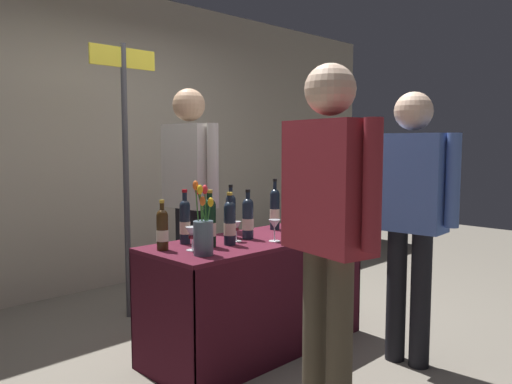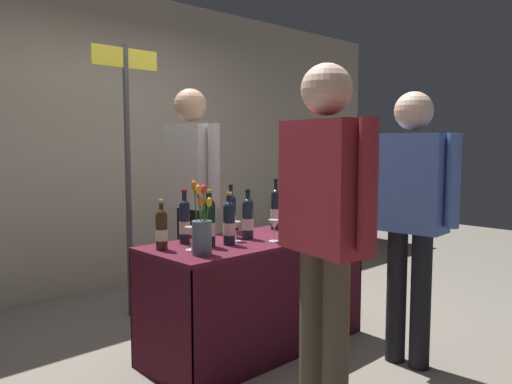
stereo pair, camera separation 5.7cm
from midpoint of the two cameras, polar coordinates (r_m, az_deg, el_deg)
The scene contains 22 objects.
ground_plane at distance 3.50m, azimuth -0.49°, elevation -17.08°, with size 12.00×12.00×0.00m, color gray.
back_partition at distance 4.93m, azimuth -17.66°, elevation 5.66°, with size 7.94×0.12×2.76m, color #B2A893.
tasting_table at distance 3.34m, azimuth -0.49°, elevation -9.20°, with size 1.49×0.61×0.73m.
featured_wine_bottle at distance 3.57m, azimuth 5.74°, elevation -2.16°, with size 0.08×0.08×0.31m.
display_bottle_0 at distance 3.60m, azimuth 1.67°, elevation -1.87°, with size 0.07×0.07×0.36m.
display_bottle_1 at distance 3.66m, azimuth 3.34°, elevation -2.02°, with size 0.07×0.07×0.31m.
display_bottle_2 at distance 3.01m, azimuth -5.70°, elevation -3.36°, with size 0.08×0.08×0.34m.
display_bottle_3 at distance 2.96m, azimuth -11.01°, elevation -4.10°, with size 0.07×0.07×0.29m.
display_bottle_4 at distance 3.12m, azimuth -8.50°, elevation -3.22°, with size 0.07×0.07×0.33m.
display_bottle_5 at distance 3.31m, azimuth -3.34°, elevation -2.60°, with size 0.07×0.07×0.34m.
display_bottle_6 at distance 3.06m, azimuth -3.49°, elevation -3.39°, with size 0.07×0.07×0.32m.
display_bottle_7 at distance 3.25m, azimuth -1.42°, elevation -2.92°, with size 0.07×0.07×0.32m.
display_bottle_8 at distance 3.50m, azimuth 4.38°, elevation -2.15°, with size 0.07×0.07×0.35m.
wine_glass_near_vendor at distance 3.17m, azimuth 1.57°, elevation -3.72°, with size 0.07×0.07×0.14m.
wine_glass_mid at distance 3.17m, azimuth -2.75°, elevation -3.97°, with size 0.06×0.06×0.13m.
wine_glass_near_taster at distance 2.93m, azimuth -7.72°, elevation -4.70°, with size 0.08×0.08×0.14m.
flower_vase at distance 2.80m, azimuth -6.53°, elevation -4.48°, with size 0.11×0.11×0.41m.
brochure_stand at distance 3.36m, azimuth 3.29°, elevation -3.65°, with size 0.17×0.01×0.16m, color silver.
vendor_presenter at distance 3.79m, azimuth -7.86°, elevation 1.00°, with size 0.24×0.57×1.74m.
taster_foreground_right at distance 3.16m, azimuth 16.50°, elevation -1.29°, with size 0.24×0.56×1.64m.
taster_foreground_left at distance 2.34m, azimuth 7.45°, elevation -2.27°, with size 0.30×0.61×1.70m.
booth_signpost at distance 3.98m, azimuth -14.83°, elevation 4.17°, with size 0.54×0.04×2.08m.
Camera 1 is at (-2.28, -2.29, 1.34)m, focal length 35.65 mm.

